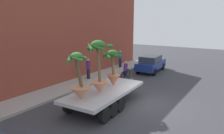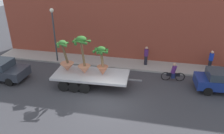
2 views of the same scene
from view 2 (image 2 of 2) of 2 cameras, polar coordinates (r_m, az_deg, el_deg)
ground_plane at (r=15.06m, az=-1.49°, el=-8.89°), size 60.00×60.00×0.00m
sidewalk at (r=20.23m, az=2.58°, el=0.94°), size 24.00×2.20×0.15m
building_facade at (r=20.63m, az=3.62°, el=12.03°), size 24.00×1.20×7.36m
flatbed_trailer at (r=16.64m, az=-6.23°, el=-2.34°), size 6.61×2.69×0.98m
potted_palm_rear at (r=16.89m, az=-11.82°, el=1.65°), size 1.31×1.11×2.42m
potted_palm_middle at (r=16.06m, az=-7.53°, el=2.69°), size 1.31×1.36×2.88m
potted_palm_front at (r=15.79m, az=-2.60°, el=1.37°), size 1.25×1.25×2.22m
cyclist at (r=17.86m, az=15.60°, el=-1.48°), size 1.84×0.38×1.54m
pedestrian_near_gate at (r=20.35m, az=24.21°, el=1.71°), size 0.36×0.36×1.71m
pedestrian_far_left at (r=19.69m, az=8.82°, el=3.00°), size 0.36×0.36×1.71m
street_lamp at (r=20.23m, az=-14.84°, el=9.64°), size 0.36×0.36×4.83m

